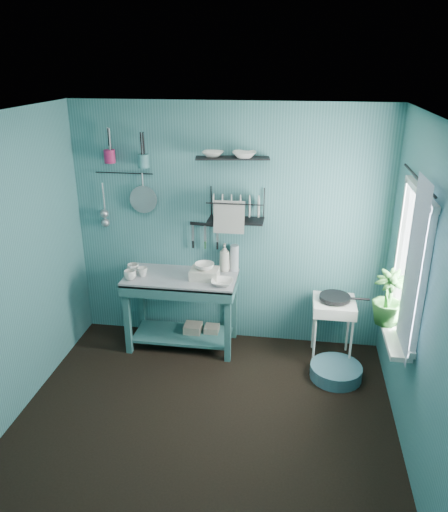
# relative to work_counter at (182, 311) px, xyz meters

# --- Properties ---
(floor) EXTENTS (3.20, 3.20, 0.00)m
(floor) POSITION_rel_work_counter_xyz_m (0.45, -1.23, -0.40)
(floor) COLOR black
(floor) RESTS_ON ground
(ceiling) EXTENTS (3.20, 3.20, 0.00)m
(ceiling) POSITION_rel_work_counter_xyz_m (0.45, -1.23, 2.10)
(ceiling) COLOR silver
(ceiling) RESTS_ON ground
(wall_back) EXTENTS (3.20, 0.00, 3.20)m
(wall_back) POSITION_rel_work_counter_xyz_m (0.45, 0.27, 0.85)
(wall_back) COLOR #3A7478
(wall_back) RESTS_ON ground
(wall_front) EXTENTS (3.20, 0.00, 3.20)m
(wall_front) POSITION_rel_work_counter_xyz_m (0.45, -2.73, 0.85)
(wall_front) COLOR #3A7478
(wall_front) RESTS_ON ground
(wall_left) EXTENTS (0.00, 3.00, 3.00)m
(wall_left) POSITION_rel_work_counter_xyz_m (-1.15, -1.23, 0.85)
(wall_left) COLOR #3A7478
(wall_left) RESTS_ON ground
(wall_right) EXTENTS (0.00, 3.00, 3.00)m
(wall_right) POSITION_rel_work_counter_xyz_m (2.05, -1.23, 0.85)
(wall_right) COLOR #3A7478
(wall_right) RESTS_ON ground
(work_counter) EXTENTS (1.15, 0.61, 0.80)m
(work_counter) POSITION_rel_work_counter_xyz_m (0.00, 0.00, 0.00)
(work_counter) COLOR #2E6162
(work_counter) RESTS_ON floor
(mug_left) EXTENTS (0.12, 0.12, 0.10)m
(mug_left) POSITION_rel_work_counter_xyz_m (-0.48, -0.16, 0.45)
(mug_left) COLOR white
(mug_left) RESTS_ON work_counter
(mug_mid) EXTENTS (0.14, 0.14, 0.09)m
(mug_mid) POSITION_rel_work_counter_xyz_m (-0.38, -0.06, 0.45)
(mug_mid) COLOR white
(mug_mid) RESTS_ON work_counter
(mug_right) EXTENTS (0.17, 0.17, 0.10)m
(mug_right) POSITION_rel_work_counter_xyz_m (-0.50, 0.00, 0.45)
(mug_right) COLOR white
(mug_right) RESTS_ON work_counter
(wash_tub) EXTENTS (0.28, 0.22, 0.10)m
(wash_tub) POSITION_rel_work_counter_xyz_m (0.25, -0.02, 0.45)
(wash_tub) COLOR beige
(wash_tub) RESTS_ON work_counter
(tub_bowl) EXTENTS (0.19, 0.19, 0.06)m
(tub_bowl) POSITION_rel_work_counter_xyz_m (0.25, -0.02, 0.53)
(tub_bowl) COLOR white
(tub_bowl) RESTS_ON wash_tub
(soap_bottle) EXTENTS (0.12, 0.12, 0.30)m
(soap_bottle) POSITION_rel_work_counter_xyz_m (0.42, 0.20, 0.55)
(soap_bottle) COLOR beige
(soap_bottle) RESTS_ON work_counter
(water_bottle) EXTENTS (0.09, 0.09, 0.28)m
(water_bottle) POSITION_rel_work_counter_xyz_m (0.52, 0.22, 0.54)
(water_bottle) COLOR #B2BCC6
(water_bottle) RESTS_ON work_counter
(counter_bowl) EXTENTS (0.22, 0.22, 0.05)m
(counter_bowl) POSITION_rel_work_counter_xyz_m (0.45, -0.15, 0.43)
(counter_bowl) COLOR white
(counter_bowl) RESTS_ON work_counter
(hotplate_stand) EXTENTS (0.43, 0.43, 0.66)m
(hotplate_stand) POSITION_rel_work_counter_xyz_m (1.55, -0.03, -0.07)
(hotplate_stand) COLOR white
(hotplate_stand) RESTS_ON floor
(frying_pan) EXTENTS (0.30, 0.30, 0.03)m
(frying_pan) POSITION_rel_work_counter_xyz_m (1.55, -0.03, 0.29)
(frying_pan) COLOR black
(frying_pan) RESTS_ON hotplate_stand
(knife_strip) EXTENTS (0.32, 0.06, 0.03)m
(knife_strip) POSITION_rel_work_counter_xyz_m (0.21, 0.24, 0.88)
(knife_strip) COLOR black
(knife_strip) RESTS_ON wall_back
(dish_rack) EXTENTS (0.56, 0.26, 0.32)m
(dish_rack) POSITION_rel_work_counter_xyz_m (0.54, 0.14, 1.12)
(dish_rack) COLOR black
(dish_rack) RESTS_ON wall_back
(upper_shelf) EXTENTS (0.72, 0.29, 0.02)m
(upper_shelf) POSITION_rel_work_counter_xyz_m (0.50, 0.17, 1.58)
(upper_shelf) COLOR black
(upper_shelf) RESTS_ON wall_back
(shelf_bowl_left) EXTENTS (0.20, 0.20, 0.05)m
(shelf_bowl_left) POSITION_rel_work_counter_xyz_m (0.31, 0.17, 1.69)
(shelf_bowl_left) COLOR white
(shelf_bowl_left) RESTS_ON upper_shelf
(shelf_bowl_right) EXTENTS (0.25, 0.25, 0.06)m
(shelf_bowl_right) POSITION_rel_work_counter_xyz_m (0.61, 0.17, 1.61)
(shelf_bowl_right) COLOR white
(shelf_bowl_right) RESTS_ON upper_shelf
(utensil_cup_magenta) EXTENTS (0.11, 0.11, 0.13)m
(utensil_cup_magenta) POSITION_rel_work_counter_xyz_m (-0.73, 0.19, 1.56)
(utensil_cup_magenta) COLOR #A61E53
(utensil_cup_magenta) RESTS_ON wall_back
(utensil_cup_teal) EXTENTS (0.11, 0.11, 0.13)m
(utensil_cup_teal) POSITION_rel_work_counter_xyz_m (-0.38, 0.19, 1.52)
(utensil_cup_teal) COLOR teal
(utensil_cup_teal) RESTS_ON wall_back
(colander) EXTENTS (0.28, 0.03, 0.28)m
(colander) POSITION_rel_work_counter_xyz_m (-0.42, 0.22, 1.13)
(colander) COLOR #A9ACB1
(colander) RESTS_ON wall_back
(ladle_outer) EXTENTS (0.01, 0.01, 0.30)m
(ladle_outer) POSITION_rel_work_counter_xyz_m (-0.85, 0.23, 1.13)
(ladle_outer) COLOR #A9ACB1
(ladle_outer) RESTS_ON wall_back
(ladle_inner) EXTENTS (0.01, 0.01, 0.30)m
(ladle_inner) POSITION_rel_work_counter_xyz_m (-0.84, 0.23, 1.03)
(ladle_inner) COLOR #A9ACB1
(ladle_inner) RESTS_ON wall_back
(hook_rail) EXTENTS (0.60, 0.01, 0.01)m
(hook_rail) POSITION_rel_work_counter_xyz_m (-0.61, 0.24, 1.39)
(hook_rail) COLOR black
(hook_rail) RESTS_ON wall_back
(window_glass) EXTENTS (0.00, 1.10, 1.10)m
(window_glass) POSITION_rel_work_counter_xyz_m (2.04, -0.78, 1.00)
(window_glass) COLOR white
(window_glass) RESTS_ON wall_right
(windowsill) EXTENTS (0.16, 0.95, 0.04)m
(windowsill) POSITION_rel_work_counter_xyz_m (1.95, -0.78, 0.41)
(windowsill) COLOR white
(windowsill) RESTS_ON wall_right
(curtain) EXTENTS (0.00, 1.35, 1.35)m
(curtain) POSITION_rel_work_counter_xyz_m (1.97, -1.08, 1.05)
(curtain) COLOR silver
(curtain) RESTS_ON wall_right
(curtain_rod) EXTENTS (0.02, 1.05, 0.02)m
(curtain_rod) POSITION_rel_work_counter_xyz_m (1.99, -0.78, 1.65)
(curtain_rod) COLOR black
(curtain_rod) RESTS_ON wall_right
(potted_plant) EXTENTS (0.32, 0.32, 0.46)m
(potted_plant) POSITION_rel_work_counter_xyz_m (1.90, -0.73, 0.66)
(potted_plant) COLOR #30712D
(potted_plant) RESTS_ON windowsill
(storage_tin_large) EXTENTS (0.18, 0.18, 0.22)m
(storage_tin_large) POSITION_rel_work_counter_xyz_m (0.10, 0.05, -0.29)
(storage_tin_large) COLOR gray
(storage_tin_large) RESTS_ON floor
(storage_tin_small) EXTENTS (0.15, 0.15, 0.20)m
(storage_tin_small) POSITION_rel_work_counter_xyz_m (0.30, 0.08, -0.30)
(storage_tin_small) COLOR gray
(storage_tin_small) RESTS_ON floor
(floor_basin) EXTENTS (0.49, 0.49, 0.13)m
(floor_basin) POSITION_rel_work_counter_xyz_m (1.59, -0.37, -0.34)
(floor_basin) COLOR teal
(floor_basin) RESTS_ON floor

